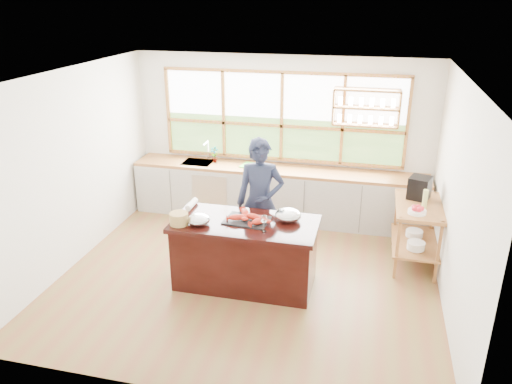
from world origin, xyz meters
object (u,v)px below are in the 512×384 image
(island, at_px, (245,253))
(wicker_basket, at_px, (179,219))
(cook, at_px, (260,202))
(espresso_machine, at_px, (420,188))

(island, relative_size, wicker_basket, 7.82)
(island, bearing_deg, cook, 85.82)
(cook, height_order, espresso_machine, cook)
(cook, bearing_deg, wicker_basket, -141.13)
(island, bearing_deg, espresso_machine, 31.49)
(espresso_machine, bearing_deg, wicker_basket, -132.48)
(island, distance_m, wicker_basket, 0.98)
(cook, bearing_deg, espresso_machine, 9.28)
(cook, distance_m, wicker_basket, 1.24)
(cook, xyz_separation_m, espresso_machine, (2.14, 0.69, 0.15))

